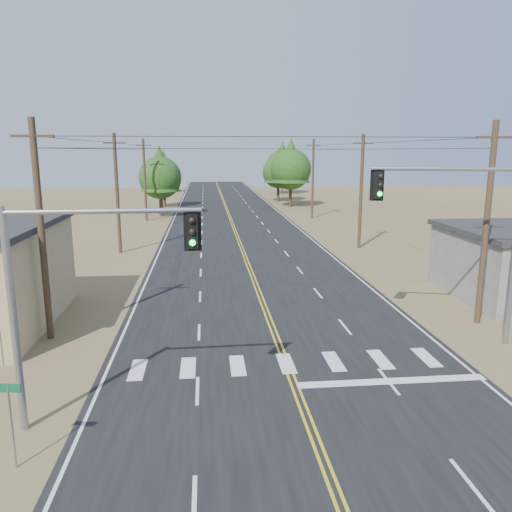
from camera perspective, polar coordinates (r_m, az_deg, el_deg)
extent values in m
plane|color=olive|center=(14.23, 9.17, -25.34)|extent=(220.00, 220.00, 0.00)
cube|color=black|center=(41.90, -1.36, 0.15)|extent=(15.00, 200.00, 0.02)
cylinder|color=gray|center=(22.95, -27.07, -9.38)|extent=(0.06, 0.06, 1.50)
cylinder|color=#4C3826|center=(24.30, -23.32, 2.49)|extent=(0.30, 0.30, 10.00)
cube|color=#4C3826|center=(24.04, -24.16, 12.41)|extent=(1.80, 0.12, 0.12)
cylinder|color=#4C3826|center=(43.66, -15.58, 6.82)|extent=(0.30, 0.30, 10.00)
cube|color=#4C3826|center=(43.52, -15.89, 12.33)|extent=(1.80, 0.12, 0.12)
cylinder|color=#4C3826|center=(63.42, -12.59, 8.45)|extent=(0.30, 0.30, 10.00)
cube|color=#4C3826|center=(63.32, -12.76, 12.24)|extent=(1.80, 0.12, 0.12)
cylinder|color=#4C3826|center=(26.91, 24.83, 3.19)|extent=(0.30, 0.30, 10.00)
cube|color=#4C3826|center=(26.67, 25.63, 12.14)|extent=(1.80, 0.12, 0.12)
cylinder|color=#4C3826|center=(45.16, 11.91, 7.16)|extent=(0.30, 0.30, 10.00)
cube|color=#4C3826|center=(45.02, 12.15, 12.49)|extent=(1.80, 0.12, 0.12)
cylinder|color=#4C3826|center=(64.46, 6.51, 8.71)|extent=(0.30, 0.30, 10.00)
cube|color=#4C3826|center=(64.36, 6.60, 12.44)|extent=(1.80, 0.12, 0.12)
cylinder|color=gray|center=(16.81, -25.90, -7.36)|extent=(0.23, 0.23, 6.75)
cylinder|color=gray|center=(16.09, -26.99, 4.09)|extent=(0.17, 0.17, 0.58)
cylinder|color=gray|center=(15.34, -16.97, 4.91)|extent=(5.69, 0.26, 0.15)
cube|color=black|center=(15.19, -7.28, 2.88)|extent=(0.34, 0.30, 1.06)
sphere|color=black|center=(14.97, -7.34, 4.05)|extent=(0.19, 0.19, 0.19)
sphere|color=black|center=(15.02, -7.31, 2.78)|extent=(0.19, 0.19, 0.19)
sphere|color=#0CE533|center=(15.08, -7.27, 1.51)|extent=(0.19, 0.19, 0.19)
cylinder|color=gray|center=(23.38, 20.85, 9.28)|extent=(6.14, 1.88, 0.18)
cube|color=black|center=(23.05, 13.73, 7.91)|extent=(0.46, 0.42, 1.21)
sphere|color=black|center=(22.87, 14.07, 8.83)|extent=(0.22, 0.22, 0.22)
sphere|color=black|center=(22.89, 14.02, 7.87)|extent=(0.22, 0.22, 0.22)
sphere|color=#0CE533|center=(22.92, 13.97, 6.91)|extent=(0.22, 0.22, 0.22)
cylinder|color=gray|center=(15.78, -26.12, -17.12)|extent=(0.06, 0.06, 2.48)
cube|color=#0C562E|center=(15.28, -26.52, -13.35)|extent=(0.74, 0.18, 0.25)
cylinder|color=#3F2D1E|center=(67.59, -10.80, 5.89)|extent=(0.50, 0.50, 3.34)
cone|color=#204714|center=(67.28, -10.95, 9.81)|extent=(5.19, 5.19, 5.93)
sphere|color=#204714|center=(67.33, -10.91, 8.79)|extent=(5.56, 5.56, 5.56)
cylinder|color=#3F2D1E|center=(78.63, -10.42, 6.66)|extent=(0.45, 0.45, 3.14)
cone|color=#204714|center=(78.36, -10.54, 9.84)|extent=(4.89, 4.89, 5.59)
sphere|color=#204714|center=(78.41, -10.51, 9.01)|extent=(5.24, 5.24, 5.24)
cylinder|color=#3F2D1E|center=(105.93, -10.87, 7.89)|extent=(0.42, 0.42, 2.87)
cone|color=#204714|center=(105.73, -10.96, 10.05)|extent=(4.47, 4.47, 5.11)
sphere|color=#204714|center=(105.77, -10.94, 9.49)|extent=(4.79, 4.79, 4.79)
cylinder|color=#3F2D1E|center=(78.15, 3.95, 7.02)|extent=(0.48, 0.48, 3.75)
cone|color=#204714|center=(77.88, 4.01, 10.84)|extent=(5.84, 5.84, 6.67)
sphere|color=#204714|center=(77.91, 3.99, 9.85)|extent=(6.25, 6.25, 6.25)
cylinder|color=#3F2D1E|center=(86.33, 2.55, 7.34)|extent=(0.48, 0.48, 3.25)
cone|color=#204714|center=(86.09, 2.58, 10.33)|extent=(5.05, 5.05, 5.77)
sphere|color=#204714|center=(86.13, 2.57, 9.55)|extent=(5.41, 5.41, 5.41)
cylinder|color=#3F2D1E|center=(101.52, 3.00, 8.16)|extent=(0.45, 0.45, 3.73)
cone|color=#204714|center=(101.31, 3.03, 11.09)|extent=(5.80, 5.80, 6.63)
sphere|color=#204714|center=(101.34, 3.03, 10.32)|extent=(6.22, 6.22, 6.22)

